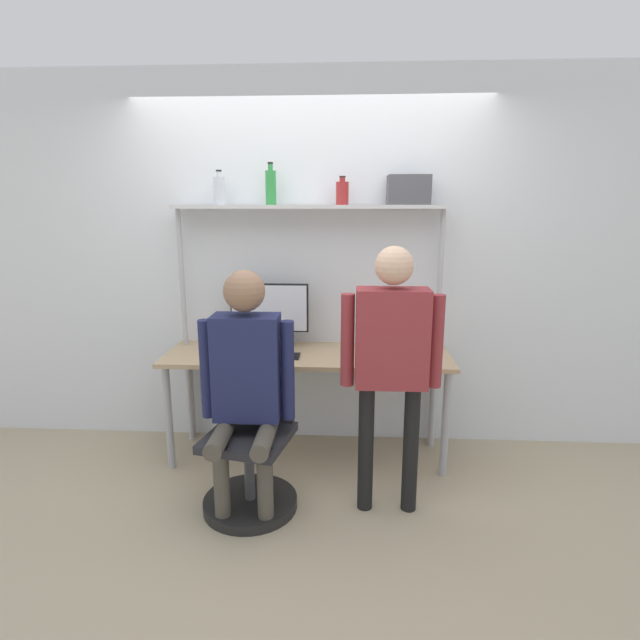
% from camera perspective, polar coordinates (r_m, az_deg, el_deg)
% --- Properties ---
extents(ground_plane, '(12.00, 12.00, 0.00)m').
position_cam_1_polar(ground_plane, '(3.49, -1.80, -17.48)').
color(ground_plane, tan).
extents(wall_back, '(8.00, 0.06, 2.70)m').
position_cam_1_polar(wall_back, '(3.68, -1.08, 6.43)').
color(wall_back, silver).
rests_on(wall_back, ground_plane).
extents(desk, '(1.97, 0.60, 0.76)m').
position_cam_1_polar(desk, '(3.50, -1.43, -5.10)').
color(desk, tan).
rests_on(desk, ground_plane).
extents(shelf_unit, '(1.87, 0.23, 1.77)m').
position_cam_1_polar(shelf_unit, '(3.52, -1.27, 8.55)').
color(shelf_unit, silver).
rests_on(shelf_unit, ground_plane).
extents(monitor, '(0.56, 0.17, 0.47)m').
position_cam_1_polar(monitor, '(3.59, -5.81, 1.00)').
color(monitor, black).
rests_on(monitor, desk).
extents(laptop, '(0.33, 0.26, 0.25)m').
position_cam_1_polar(laptop, '(3.43, -6.94, -2.99)').
color(laptop, '#BCBCC1').
rests_on(laptop, desk).
extents(cell_phone, '(0.07, 0.15, 0.01)m').
position_cam_1_polar(cell_phone, '(3.40, -2.93, -4.15)').
color(cell_phone, black).
rests_on(cell_phone, desk).
extents(office_chair, '(0.56, 0.56, 0.93)m').
position_cam_1_polar(office_chair, '(3.11, -7.79, -15.61)').
color(office_chair, black).
rests_on(office_chair, ground_plane).
extents(person_seated, '(0.54, 0.48, 1.43)m').
position_cam_1_polar(person_seated, '(2.85, -8.48, -6.10)').
color(person_seated, '#4C473D').
rests_on(person_seated, ground_plane).
extents(person_standing, '(0.57, 0.21, 1.56)m').
position_cam_1_polar(person_standing, '(2.80, 8.17, -3.34)').
color(person_standing, black).
rests_on(person_standing, ground_plane).
extents(bottle_green, '(0.07, 0.07, 0.28)m').
position_cam_1_polar(bottle_green, '(3.54, -5.64, 14.90)').
color(bottle_green, '#2D8C3F').
rests_on(bottle_green, shelf_unit).
extents(bottle_clear, '(0.08, 0.08, 0.23)m').
position_cam_1_polar(bottle_clear, '(3.61, -11.41, 14.35)').
color(bottle_clear, silver).
rests_on(bottle_clear, shelf_unit).
extents(bottle_red, '(0.09, 0.09, 0.19)m').
position_cam_1_polar(bottle_red, '(3.50, 2.56, 14.34)').
color(bottle_red, maroon).
rests_on(bottle_red, shelf_unit).
extents(storage_box, '(0.28, 0.21, 0.20)m').
position_cam_1_polar(storage_box, '(3.52, 10.07, 14.41)').
color(storage_box, '#4C4C51').
rests_on(storage_box, shelf_unit).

